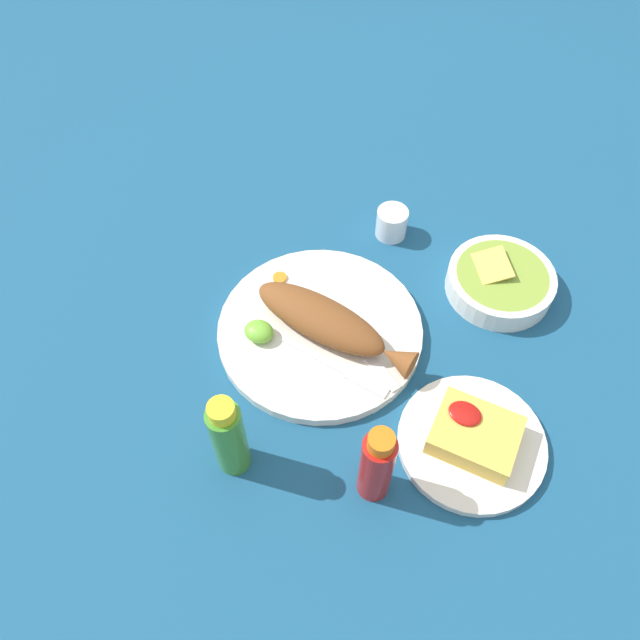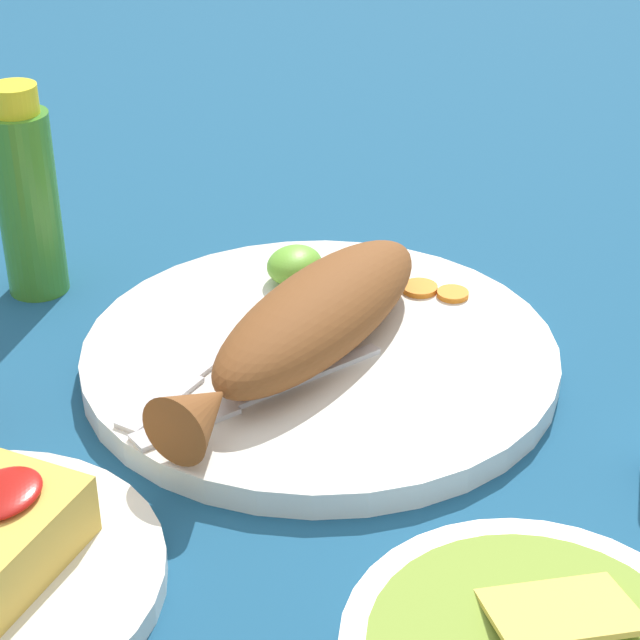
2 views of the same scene
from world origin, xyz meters
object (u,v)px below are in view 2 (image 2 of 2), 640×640
(main_plate, at_px, (320,356))
(fork_near, at_px, (246,400))
(fried_fish, at_px, (309,322))
(fork_far, at_px, (202,369))
(hot_sauce_bottle_green, at_px, (27,197))

(main_plate, distance_m, fork_near, 0.08)
(fried_fish, xyz_separation_m, fork_far, (-0.05, 0.06, -0.02))
(fried_fish, relative_size, fork_near, 1.67)
(main_plate, xyz_separation_m, fried_fish, (-0.01, 0.00, 0.03))
(main_plate, relative_size, hot_sauce_bottle_green, 1.99)
(fried_fish, distance_m, fork_far, 0.08)
(main_plate, distance_m, fried_fish, 0.04)
(fried_fish, bearing_deg, hot_sauce_bottle_green, 90.08)
(fork_near, xyz_separation_m, hot_sauce_bottle_green, (0.10, 0.23, 0.06))
(main_plate, relative_size, fork_near, 1.95)
(fried_fish, bearing_deg, fork_far, 137.84)
(main_plate, bearing_deg, hot_sauce_bottle_green, 86.38)
(fork_far, bearing_deg, fork_near, 71.83)
(hot_sauce_bottle_green, bearing_deg, main_plate, -93.62)
(fork_far, bearing_deg, fried_fish, 137.58)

